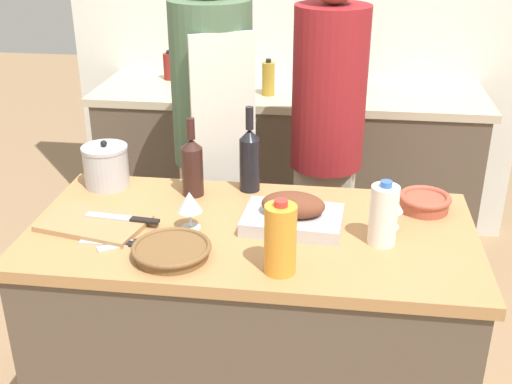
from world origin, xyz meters
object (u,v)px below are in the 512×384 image
object	(u,v)px
cutting_board	(94,223)
wine_bottle_dark	(250,158)
wicker_basket	(172,250)
stock_pot	(106,166)
person_cook_aproned	(214,133)
wine_glass_right	(190,203)
roasting_pan	(293,214)
stand_mixer	(351,61)
wine_glass_left	(391,202)
condiment_bottle_tall	(210,65)
wine_bottle_green	(192,165)
knife_bread	(130,243)
knife_chef	(125,218)
milk_jug	(383,215)
mixing_bowl	(424,201)
juice_jug	(280,239)
condiment_bottle_short	(268,79)
knife_paring	(111,243)
person_cook_guest	(327,136)
condiment_bottle_extra	(170,66)

from	to	relation	value
cutting_board	wine_bottle_dark	bearing A→B (deg)	36.83
wicker_basket	wine_bottle_dark	distance (m)	0.54
stock_pot	person_cook_aproned	bearing A→B (deg)	54.59
stock_pot	wine_bottle_dark	world-z (taller)	wine_bottle_dark
wine_glass_right	roasting_pan	bearing A→B (deg)	9.87
wine_glass_right	stand_mixer	size ratio (longest dim) A/B	0.37
wine_glass_left	condiment_bottle_tall	size ratio (longest dim) A/B	0.61
wine_bottle_green	knife_bread	size ratio (longest dim) A/B	1.66
roasting_pan	knife_chef	bearing A→B (deg)	-173.94
wine_glass_left	knife_chef	bearing A→B (deg)	-173.90
stock_pot	knife_bread	bearing A→B (deg)	-62.70
cutting_board	milk_jug	bearing A→B (deg)	0.53
wine_bottle_dark	wine_glass_left	size ratio (longest dim) A/B	2.49
wine_bottle_green	wine_glass_right	size ratio (longest dim) A/B	2.23
mixing_bowl	stand_mixer	world-z (taller)	stand_mixer
juice_jug	condiment_bottle_short	world-z (taller)	condiment_bottle_short
cutting_board	knife_chef	distance (m)	0.10
juice_jug	mixing_bowl	bearing A→B (deg)	45.61
juice_jug	knife_bread	world-z (taller)	juice_jug
knife_paring	condiment_bottle_short	xyz separation A→B (m)	(0.32, 1.45, 0.15)
cutting_board	roasting_pan	bearing A→B (deg)	7.33
wicker_basket	knife_bread	distance (m)	0.16
cutting_board	wine_glass_left	distance (m)	0.97
wicker_basket	roasting_pan	bearing A→B (deg)	35.37
condiment_bottle_short	person_cook_aproned	bearing A→B (deg)	-106.01
mixing_bowl	knife_chef	bearing A→B (deg)	-166.44
knife_bread	stand_mixer	xyz separation A→B (m)	(0.67, 1.62, 0.21)
wine_glass_right	condiment_bottle_short	xyz separation A→B (m)	(0.10, 1.32, 0.06)
condiment_bottle_tall	person_cook_guest	size ratio (longest dim) A/B	0.12
milk_jug	wine_bottle_green	xyz separation A→B (m)	(-0.66, 0.27, 0.02)
roasting_pan	wine_glass_right	xyz separation A→B (m)	(-0.33, -0.06, 0.05)
wine_bottle_dark	stand_mixer	world-z (taller)	stand_mixer
mixing_bowl	juice_jug	bearing A→B (deg)	-134.39
wine_bottle_dark	condiment_bottle_extra	distance (m)	1.37
wicker_basket	mixing_bowl	xyz separation A→B (m)	(0.78, 0.42, 0.01)
wicker_basket	juice_jug	distance (m)	0.34
wicker_basket	knife_paring	size ratio (longest dim) A/B	1.28
cutting_board	condiment_bottle_tall	distance (m)	1.55
mixing_bowl	condiment_bottle_extra	size ratio (longest dim) A/B	1.13
stock_pot	knife_chef	size ratio (longest dim) A/B	0.70
cutting_board	knife_paring	world-z (taller)	cutting_board
stand_mixer	mixing_bowl	bearing A→B (deg)	-78.37
mixing_bowl	knife_bread	distance (m)	1.00
roasting_pan	wicker_basket	size ratio (longest dim) A/B	1.38
person_cook_aproned	person_cook_guest	bearing A→B (deg)	-23.23
juice_jug	wine_bottle_green	bearing A→B (deg)	126.88
wine_glass_right	person_cook_guest	distance (m)	0.87
wine_glass_right	condiment_bottle_extra	bearing A→B (deg)	106.67
knife_paring	person_cook_aproned	xyz separation A→B (m)	(0.16, 0.87, 0.06)
condiment_bottle_tall	person_cook_aproned	bearing A→B (deg)	-77.77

